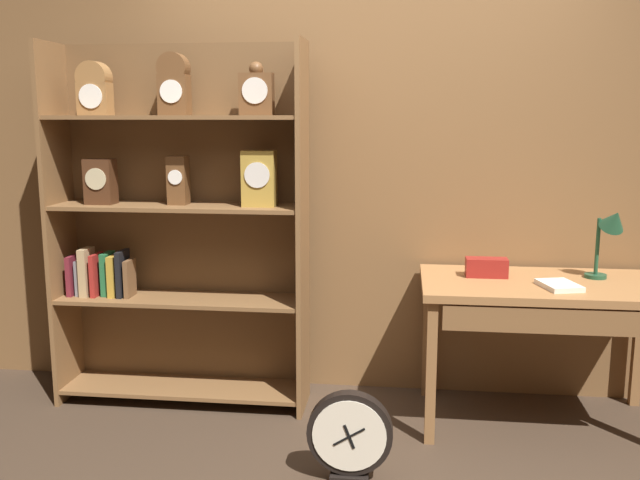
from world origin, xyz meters
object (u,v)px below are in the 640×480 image
(desk_lamp, at_px, (611,229))
(toolbox_small, at_px, (486,267))
(workbench, at_px, (546,299))
(bookshelf, at_px, (176,219))
(open_repair_manual, at_px, (559,285))
(round_clock_large, at_px, (350,436))

(desk_lamp, relative_size, toolbox_small, 1.82)
(workbench, height_order, toolbox_small, toolbox_small)
(bookshelf, distance_m, toolbox_small, 1.70)
(open_repair_manual, xyz_separation_m, round_clock_large, (-0.98, -0.60, -0.56))
(workbench, bearing_deg, open_repair_manual, -68.10)
(bookshelf, xyz_separation_m, workbench, (1.98, -0.12, -0.36))
(desk_lamp, bearing_deg, workbench, -161.79)
(bookshelf, xyz_separation_m, open_repair_manual, (2.02, -0.22, -0.26))
(workbench, xyz_separation_m, desk_lamp, (0.32, 0.11, 0.35))
(workbench, distance_m, desk_lamp, 0.49)
(open_repair_manual, distance_m, round_clock_large, 1.28)
(open_repair_manual, bearing_deg, toolbox_small, 133.00)
(open_repair_manual, relative_size, round_clock_large, 0.53)
(toolbox_small, bearing_deg, round_clock_large, -129.15)
(toolbox_small, bearing_deg, workbench, -19.75)
(toolbox_small, distance_m, open_repair_manual, 0.39)
(round_clock_large, bearing_deg, open_repair_manual, 31.33)
(toolbox_small, bearing_deg, open_repair_manual, -31.72)
(bookshelf, height_order, toolbox_small, bookshelf)
(desk_lamp, xyz_separation_m, toolbox_small, (-0.61, -0.00, -0.22))
(bookshelf, height_order, round_clock_large, bookshelf)
(open_repair_manual, bearing_deg, round_clock_large, -163.95)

